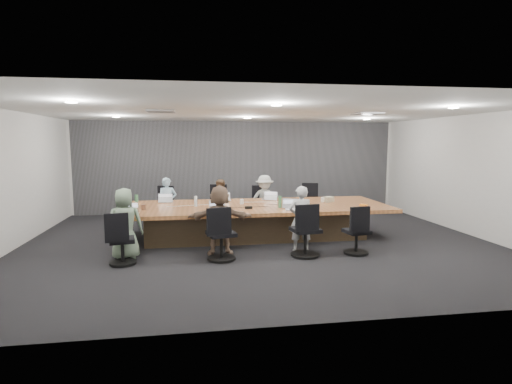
{
  "coord_description": "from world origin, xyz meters",
  "views": [
    {
      "loc": [
        -1.36,
        -8.37,
        2.16
      ],
      "look_at": [
        0.0,
        0.4,
        1.05
      ],
      "focal_mm": 28.0,
      "sensor_mm": 36.0,
      "label": 1
    }
  ],
  "objects": [
    {
      "name": "floor",
      "position": [
        0.0,
        0.0,
        0.0
      ],
      "size": [
        10.0,
        8.0,
        0.0
      ],
      "primitive_type": "cube",
      "color": "black",
      "rests_on": "ground"
    },
    {
      "name": "ceiling",
      "position": [
        0.0,
        0.0,
        2.8
      ],
      "size": [
        10.0,
        8.0,
        0.0
      ],
      "primitive_type": "cube",
      "color": "white",
      "rests_on": "wall_back"
    },
    {
      "name": "wall_back",
      "position": [
        0.0,
        4.0,
        1.4
      ],
      "size": [
        10.0,
        0.0,
        2.8
      ],
      "primitive_type": "cube",
      "rotation": [
        1.57,
        0.0,
        0.0
      ],
      "color": "silver",
      "rests_on": "ground"
    },
    {
      "name": "wall_front",
      "position": [
        0.0,
        -4.0,
        1.4
      ],
      "size": [
        10.0,
        0.0,
        2.8
      ],
      "primitive_type": "cube",
      "rotation": [
        -1.57,
        0.0,
        0.0
      ],
      "color": "silver",
      "rests_on": "ground"
    },
    {
      "name": "wall_left",
      "position": [
        -5.0,
        0.0,
        1.4
      ],
      "size": [
        0.0,
        8.0,
        2.8
      ],
      "primitive_type": "cube",
      "rotation": [
        1.57,
        0.0,
        1.57
      ],
      "color": "silver",
      "rests_on": "ground"
    },
    {
      "name": "wall_right",
      "position": [
        5.0,
        0.0,
        1.4
      ],
      "size": [
        0.0,
        8.0,
        2.8
      ],
      "primitive_type": "cube",
      "rotation": [
        1.57,
        0.0,
        -1.57
      ],
      "color": "silver",
      "rests_on": "ground"
    },
    {
      "name": "curtain",
      "position": [
        0.0,
        3.92,
        1.4
      ],
      "size": [
        9.8,
        0.04,
        2.8
      ],
      "primitive_type": "cube",
      "color": "#545458",
      "rests_on": "ground"
    },
    {
      "name": "conference_table",
      "position": [
        0.0,
        0.5,
        0.4
      ],
      "size": [
        6.0,
        2.2,
        0.74
      ],
      "color": "#4B3825",
      "rests_on": "ground"
    },
    {
      "name": "chair_0",
      "position": [
        -2.05,
        2.2,
        0.41
      ],
      "size": [
        0.7,
        0.7,
        0.82
      ],
      "primitive_type": null,
      "rotation": [
        0.0,
        0.0,
        2.8
      ],
      "color": "black",
      "rests_on": "ground"
    },
    {
      "name": "chair_1",
      "position": [
        -0.67,
        2.2,
        0.42
      ],
      "size": [
        0.68,
        0.68,
        0.84
      ],
      "primitive_type": null,
      "rotation": [
        0.0,
        0.0,
        2.92
      ],
      "color": "black",
      "rests_on": "ground"
    },
    {
      "name": "chair_2",
      "position": [
        0.45,
        2.2,
        0.38
      ],
      "size": [
        0.6,
        0.6,
        0.76
      ],
      "primitive_type": null,
      "rotation": [
        0.0,
        0.0,
        2.94
      ],
      "color": "black",
      "rests_on": "ground"
    },
    {
      "name": "chair_3",
      "position": [
        1.92,
        2.2,
        0.42
      ],
      "size": [
        0.72,
        0.72,
        0.84
      ],
      "primitive_type": null,
      "rotation": [
        0.0,
        0.0,
        2.82
      ],
      "color": "black",
      "rests_on": "ground"
    },
    {
      "name": "chair_4",
      "position": [
        -2.65,
        -1.2,
        0.36
      ],
      "size": [
        0.58,
        0.58,
        0.73
      ],
      "primitive_type": null,
      "rotation": [
        0.0,
        0.0,
        0.19
      ],
      "color": "black",
      "rests_on": "ground"
    },
    {
      "name": "chair_5",
      "position": [
        -0.89,
        -1.2,
        0.41
      ],
      "size": [
        0.67,
        0.67,
        0.82
      ],
      "primitive_type": null,
      "rotation": [
        0.0,
        0.0,
        0.24
      ],
      "color": "black",
      "rests_on": "ground"
    },
    {
      "name": "chair_6",
      "position": [
        0.7,
        -1.2,
        0.43
      ],
      "size": [
        0.66,
        0.66,
        0.86
      ],
      "primitive_type": null,
      "rotation": [
        0.0,
        0.0,
        0.15
      ],
      "color": "black",
      "rests_on": "ground"
    },
    {
      "name": "chair_7",
      "position": [
        1.72,
        -1.2,
        0.37
      ],
      "size": [
        0.57,
        0.57,
        0.74
      ],
      "primitive_type": null,
      "rotation": [
        0.0,
        0.0,
        0.16
      ],
      "color": "black",
      "rests_on": "ground"
    },
    {
      "name": "person_0",
      "position": [
        -2.05,
        1.85,
        0.64
      ],
      "size": [
        0.48,
        0.33,
        1.28
      ],
      "primitive_type": "imported",
      "rotation": [
        0.0,
        0.0,
        6.33
      ],
      "color": "#9EC0D3",
      "rests_on": "ground"
    },
    {
      "name": "laptop_0",
      "position": [
        -2.05,
        1.3,
        0.75
      ],
      "size": [
        0.34,
        0.24,
        0.02
      ],
      "primitive_type": "cube",
      "rotation": [
        0.0,
        0.0,
        3.1
      ],
      "color": "#B2B2B7",
      "rests_on": "conference_table"
    },
    {
      "name": "person_1",
      "position": [
        -0.67,
        1.85,
        0.61
      ],
      "size": [
        0.64,
        0.53,
        1.21
      ],
      "primitive_type": "imported",
      "rotation": [
        0.0,
        0.0,
        6.16
      ],
      "color": "brown",
      "rests_on": "ground"
    },
    {
      "name": "laptop_1",
      "position": [
        -0.67,
        1.3,
        0.75
      ],
      "size": [
        0.37,
        0.28,
        0.02
      ],
      "primitive_type": "cube",
      "rotation": [
        0.0,
        0.0,
        3.25
      ],
      "color": "#B2B2B7",
      "rests_on": "conference_table"
    },
    {
      "name": "person_2",
      "position": [
        0.45,
        1.85,
        0.65
      ],
      "size": [
        0.87,
        0.53,
        1.3
      ],
      "primitive_type": "imported",
      "rotation": [
        0.0,
        0.0,
        6.34
      ],
      "color": "#A7ABA6",
      "rests_on": "ground"
    },
    {
      "name": "laptop_2",
      "position": [
        0.45,
        1.3,
        0.75
      ],
      "size": [
        0.35,
        0.28,
        0.02
      ],
      "primitive_type": "cube",
      "rotation": [
        0.0,
        0.0,
        2.94
      ],
      "color": "#B2B2B7",
      "rests_on": "conference_table"
    },
    {
      "name": "person_4",
      "position": [
        -2.65,
        -0.85,
        0.67
      ],
      "size": [
        0.71,
        0.52,
        1.33
      ],
      "primitive_type": "imported",
      "rotation": [
        0.0,
        0.0,
        3.3
      ],
      "color": "slate",
      "rests_on": "ground"
    },
    {
      "name": "laptop_4",
      "position": [
        -2.65,
        -0.3,
        0.75
      ],
      "size": [
        0.36,
        0.26,
        0.02
      ],
      "primitive_type": "cube",
      "rotation": [
        0.0,
        0.0,
        -0.05
      ],
      "color": "#8C6647",
      "rests_on": "conference_table"
    },
    {
      "name": "person_5",
      "position": [
        -0.89,
        -0.85,
        0.68
      ],
      "size": [
        1.29,
        0.51,
        1.36
      ],
      "primitive_type": "imported",
      "rotation": [
        0.0,
        0.0,
        3.05
      ],
      "color": "brown",
      "rests_on": "ground"
    },
    {
      "name": "laptop_5",
      "position": [
        -0.89,
        -0.3,
        0.75
      ],
      "size": [
        0.35,
        0.26,
        0.02
      ],
      "primitive_type": "cube",
      "rotation": [
        0.0,
        0.0,
        -0.07
      ],
      "color": "#B2B2B7",
      "rests_on": "conference_table"
    },
    {
      "name": "person_6",
      "position": [
        0.7,
        -0.85,
        0.66
      ],
      "size": [
        0.51,
        0.36,
        1.31
      ],
      "primitive_type": "imported",
      "rotation": [
        0.0,
        0.0,
        3.04
      ],
      "color": "#B4B4B4",
      "rests_on": "ground"
    },
    {
      "name": "laptop_6",
      "position": [
        0.7,
        -0.3,
        0.75
      ],
      "size": [
        0.39,
        0.3,
        0.02
      ],
      "primitive_type": "cube",
      "rotation": [
        0.0,
        0.0,
        -0.17
      ],
      "color": "#B2B2B7",
      "rests_on": "conference_table"
    },
    {
      "name": "bottle_green_left",
      "position": [
        -2.64,
        0.64,
        0.88
      ],
      "size": [
        0.08,
        0.08,
        0.27
      ],
      "primitive_type": "cylinder",
      "rotation": [
        0.0,
        0.0,
        -0.11
      ],
      "color": "#417C4D",
      "rests_on": "conference_table"
    },
    {
      "name": "bottle_green_right",
      "position": [
        0.48,
        0.05,
        0.87
      ],
      "size": [
        0.09,
        0.09,
        0.25
      ],
      "primitive_type": "cylinder",
      "rotation": [
        0.0,
        0.0,
        -0.32
      ],
      "color": "#417C4D",
      "rests_on": "conference_table"
    },
    {
      "name": "bottle_clear",
      "position": [
        -1.34,
        0.51,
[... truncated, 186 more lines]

